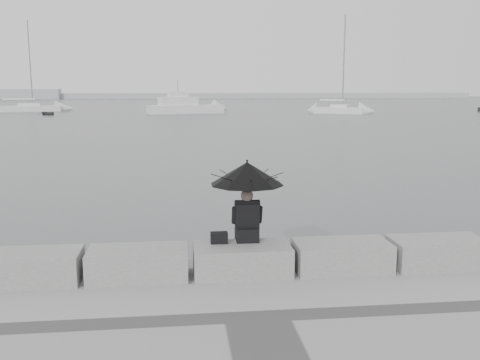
{
  "coord_description": "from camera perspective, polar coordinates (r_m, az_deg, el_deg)",
  "views": [
    {
      "loc": [
        -0.99,
        -8.88,
        3.59
      ],
      "look_at": [
        0.36,
        3.0,
        1.49
      ],
      "focal_mm": 40.0,
      "sensor_mm": 36.0,
      "label": 1
    }
  ],
  "objects": [
    {
      "name": "ground",
      "position": [
        9.63,
        -0.1,
        -11.91
      ],
      "size": [
        360.0,
        360.0,
        0.0
      ],
      "primitive_type": "plane",
      "color": "#4A4C4F",
      "rests_on": "ground"
    },
    {
      "name": "stone_block_far_left",
      "position": [
        9.22,
        -21.53,
        -8.69
      ],
      "size": [
        1.6,
        0.8,
        0.5
      ],
      "primitive_type": "cube",
      "color": "slate",
      "rests_on": "promenade"
    },
    {
      "name": "stone_block_left",
      "position": [
        8.92,
        -10.81,
        -8.76
      ],
      "size": [
        1.6,
        0.8,
        0.5
      ],
      "primitive_type": "cube",
      "color": "slate",
      "rests_on": "promenade"
    },
    {
      "name": "stone_block_centre",
      "position": [
        8.95,
        0.23,
        -8.52
      ],
      "size": [
        1.6,
        0.8,
        0.5
      ],
      "primitive_type": "cube",
      "color": "slate",
      "rests_on": "promenade"
    },
    {
      "name": "stone_block_right",
      "position": [
        9.29,
        10.79,
        -8.0
      ],
      "size": [
        1.6,
        0.8,
        0.5
      ],
      "primitive_type": "cube",
      "color": "slate",
      "rests_on": "promenade"
    },
    {
      "name": "stone_block_far_right",
      "position": [
        9.92,
        20.29,
        -7.29
      ],
      "size": [
        1.6,
        0.8,
        0.5
      ],
      "primitive_type": "cube",
      "color": "slate",
      "rests_on": "promenade"
    },
    {
      "name": "seated_person",
      "position": [
        8.9,
        0.77,
        -0.19
      ],
      "size": [
        1.25,
        1.25,
        1.39
      ],
      "rotation": [
        0.0,
        0.0,
        -0.01
      ],
      "color": "black",
      "rests_on": "stone_block_centre"
    },
    {
      "name": "bag",
      "position": [
        8.99,
        -2.24,
        -6.17
      ],
      "size": [
        0.29,
        0.16,
        0.18
      ],
      "primitive_type": "cube",
      "color": "black",
      "rests_on": "stone_block_centre"
    },
    {
      "name": "distant_landmass",
      "position": [
        163.57,
        -9.11,
        8.89
      ],
      "size": [
        180.0,
        8.0,
        2.8
      ],
      "color": "#A5A8AB",
      "rests_on": "ground"
    },
    {
      "name": "sailboat_left",
      "position": [
        83.71,
        -21.59,
        7.16
      ],
      "size": [
        9.01,
        4.09,
        12.9
      ],
      "rotation": [
        0.0,
        0.0,
        0.2
      ],
      "color": "white",
      "rests_on": "ground"
    },
    {
      "name": "sailboat_right",
      "position": [
        73.48,
        10.54,
        7.42
      ],
      "size": [
        6.91,
        5.13,
        12.9
      ],
      "rotation": [
        0.0,
        0.0,
        -0.48
      ],
      "color": "white",
      "rests_on": "ground"
    },
    {
      "name": "motor_cruiser",
      "position": [
        72.73,
        -5.84,
        7.79
      ],
      "size": [
        10.48,
        5.17,
        4.5
      ],
      "rotation": [
        0.0,
        0.0,
        0.25
      ],
      "color": "white",
      "rests_on": "ground"
    },
    {
      "name": "dinghy",
      "position": [
        72.64,
        -19.76,
        6.74
      ],
      "size": [
        3.02,
        2.78,
        0.49
      ],
      "primitive_type": "imported",
      "rotation": [
        0.0,
        0.0,
        0.68
      ],
      "color": "slate",
      "rests_on": "ground"
    }
  ]
}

